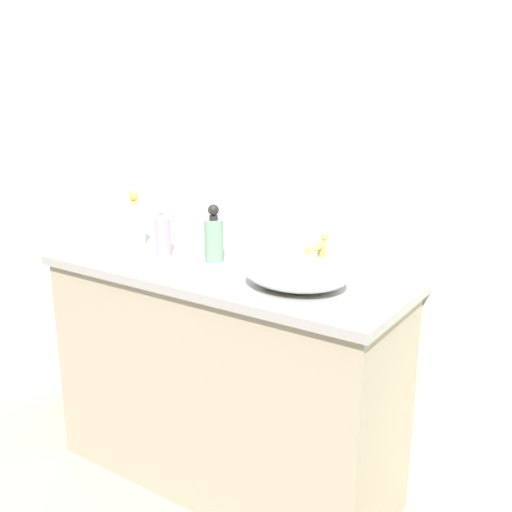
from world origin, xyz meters
TOP-DOWN VIEW (x-y plane):
  - bathroom_wall_rear at (0.00, 0.73)m, footprint 6.00×0.06m
  - vanity_counter at (0.04, 0.43)m, footprint 1.40×0.52m
  - wall_mirror_panel at (0.04, 0.69)m, footprint 1.24×0.01m
  - sink_basin at (0.37, 0.40)m, footprint 0.36×0.30m
  - faucet at (0.37, 0.56)m, footprint 0.03×0.14m
  - soap_dispenser at (-0.27, 0.45)m, footprint 0.06×0.06m
  - lotion_bottle at (-0.46, 0.49)m, footprint 0.07×0.07m
  - perfume_bottle at (-0.05, 0.50)m, footprint 0.07×0.07m

SIDE VIEW (x-z plane):
  - vanity_counter at x=0.04m, z-range 0.00..0.89m
  - sink_basin at x=0.37m, z-range 0.89..0.98m
  - faucet at x=0.37m, z-range 0.90..1.04m
  - soap_dispenser at x=-0.27m, z-range 0.87..1.07m
  - perfume_bottle at x=-0.05m, z-range 0.87..1.09m
  - lotion_bottle at x=-0.46m, z-range 0.87..1.10m
  - bathroom_wall_rear at x=0.00m, z-range 0.00..2.60m
  - wall_mirror_panel at x=0.04m, z-range 0.89..2.04m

